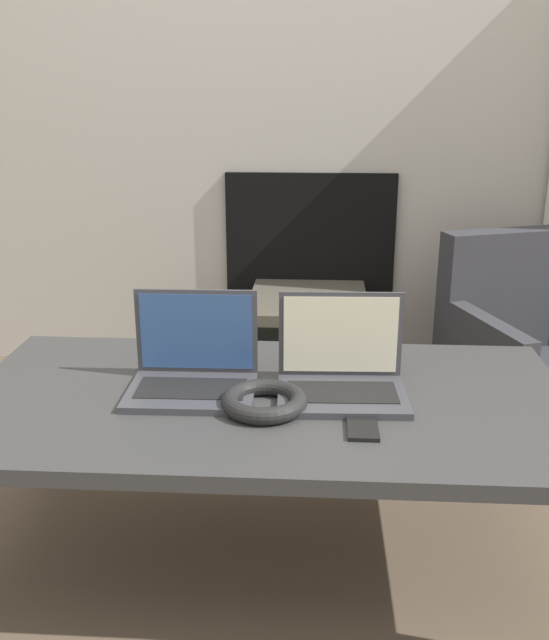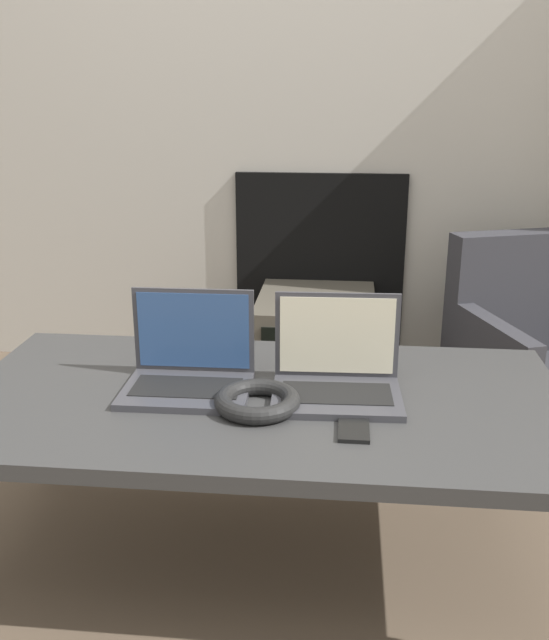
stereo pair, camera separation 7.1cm
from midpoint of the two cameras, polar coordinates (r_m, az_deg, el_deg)
name	(u,v)px [view 1 (the left image)]	position (r m, az deg, el deg)	size (l,w,h in m)	color
wall_back	(292,37)	(2.84, 0.64, 21.73)	(7.00, 0.08, 2.60)	#ADA89E
table	(267,407)	(1.65, -1.89, -7.01)	(1.39, 0.72, 0.44)	#333333
laptop_left	(193,369)	(1.67, -7.73, -3.88)	(0.29, 0.22, 0.22)	#38383D
laptop_right	(341,372)	(1.64, 4.13, -4.18)	(0.30, 0.23, 0.22)	#38383D
headphones	(265,401)	(1.57, -2.07, -6.51)	(0.19, 0.19, 0.04)	black
phone	(362,425)	(1.50, 5.67, -8.41)	(0.06, 0.13, 0.01)	black
tv	(308,343)	(2.70, 1.93, -1.89)	(0.43, 0.49, 0.37)	#4C473D
armchair	(546,334)	(2.63, 20.16, -1.04)	(0.81, 0.74, 0.64)	#2D2D33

